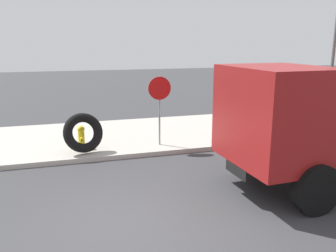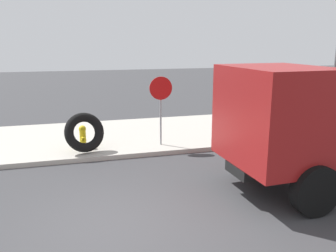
# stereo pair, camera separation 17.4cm
# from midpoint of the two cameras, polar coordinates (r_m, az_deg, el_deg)

# --- Properties ---
(ground_plane) EXTENTS (80.00, 80.00, 0.00)m
(ground_plane) POSITION_cam_midpoint_polar(r_m,az_deg,el_deg) (7.27, -9.01, -15.75)
(ground_plane) COLOR #38383A
(sidewalk_curb) EXTENTS (36.00, 5.00, 0.15)m
(sidewalk_curb) POSITION_cam_midpoint_polar(r_m,az_deg,el_deg) (13.29, -12.87, -1.96)
(sidewalk_curb) COLOR #ADA89E
(sidewalk_curb) RESTS_ON ground
(fire_hydrant) EXTENTS (0.24, 0.53, 0.74)m
(fire_hydrant) POSITION_cam_midpoint_polar(r_m,az_deg,el_deg) (11.83, -14.27, -1.61)
(fire_hydrant) COLOR yellow
(fire_hydrant) RESTS_ON sidewalk_curb
(loose_tire) EXTENTS (1.37, 0.94, 1.27)m
(loose_tire) POSITION_cam_midpoint_polar(r_m,az_deg,el_deg) (11.24, -14.00, -1.08)
(loose_tire) COLOR black
(loose_tire) RESTS_ON sidewalk_curb
(stop_sign) EXTENTS (0.76, 0.08, 2.29)m
(stop_sign) POSITION_cam_midpoint_polar(r_m,az_deg,el_deg) (11.57, -1.82, 4.57)
(stop_sign) COLOR gray
(stop_sign) RESTS_ON sidewalk_curb
(street_light_pole) EXTENTS (0.12, 0.12, 5.08)m
(street_light_pole) POSITION_cam_midpoint_polar(r_m,az_deg,el_deg) (14.84, 24.74, 8.99)
(street_light_pole) COLOR #595B5E
(street_light_pole) RESTS_ON sidewalk_curb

